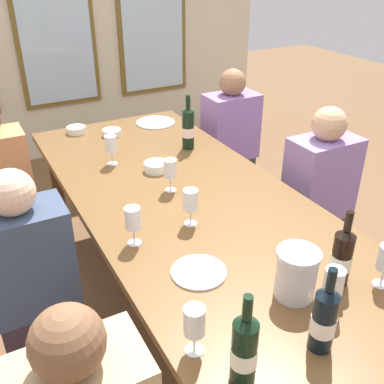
% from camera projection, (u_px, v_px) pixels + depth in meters
% --- Properties ---
extents(ground_plane, '(12.00, 12.00, 0.00)m').
position_uv_depth(ground_plane, '(193.00, 313.00, 2.58)').
color(ground_plane, brown).
extents(dining_table, '(1.05, 2.65, 0.74)m').
position_uv_depth(dining_table, '(193.00, 212.00, 2.25)').
color(dining_table, brown).
rests_on(dining_table, ground).
extents(white_plate_0, '(0.22, 0.22, 0.01)m').
position_uv_depth(white_plate_0, '(199.00, 272.00, 1.73)').
color(white_plate_0, white).
rests_on(white_plate_0, dining_table).
extents(white_plate_1, '(0.27, 0.27, 0.01)m').
position_uv_depth(white_plate_1, '(155.00, 123.00, 3.21)').
color(white_plate_1, white).
rests_on(white_plate_1, dining_table).
extents(metal_pitcher, '(0.16, 0.16, 0.19)m').
position_uv_depth(metal_pitcher, '(295.00, 274.00, 1.58)').
color(metal_pitcher, silver).
rests_on(metal_pitcher, dining_table).
extents(wine_bottle_0, '(0.08, 0.08, 0.31)m').
position_uv_depth(wine_bottle_0, '(342.00, 256.00, 1.63)').
color(wine_bottle_0, black).
rests_on(wine_bottle_0, dining_table).
extents(wine_bottle_1, '(0.08, 0.08, 0.31)m').
position_uv_depth(wine_bottle_1, '(324.00, 319.00, 1.36)').
color(wine_bottle_1, black).
rests_on(wine_bottle_1, dining_table).
extents(wine_bottle_2, '(0.08, 0.08, 0.34)m').
position_uv_depth(wine_bottle_2, '(188.00, 128.00, 2.75)').
color(wine_bottle_2, black).
rests_on(wine_bottle_2, dining_table).
extents(wine_bottle_3, '(0.08, 0.08, 0.32)m').
position_uv_depth(wine_bottle_3, '(244.00, 350.00, 1.25)').
color(wine_bottle_3, black).
rests_on(wine_bottle_3, dining_table).
extents(tasting_bowl_0, '(0.13, 0.13, 0.04)m').
position_uv_depth(tasting_bowl_0, '(112.00, 133.00, 2.99)').
color(tasting_bowl_0, white).
rests_on(tasting_bowl_0, dining_table).
extents(tasting_bowl_1, '(0.13, 0.13, 0.04)m').
position_uv_depth(tasting_bowl_1, '(76.00, 130.00, 3.03)').
color(tasting_bowl_1, silver).
rests_on(tasting_bowl_1, dining_table).
extents(tasting_bowl_2, '(0.13, 0.13, 0.05)m').
position_uv_depth(tasting_bowl_2, '(156.00, 167.00, 2.51)').
color(tasting_bowl_2, white).
rests_on(tasting_bowl_2, dining_table).
extents(wine_glass_0, '(0.07, 0.07, 0.17)m').
position_uv_depth(wine_glass_0, '(191.00, 201.00, 1.98)').
color(wine_glass_0, white).
rests_on(wine_glass_0, dining_table).
extents(wine_glass_1, '(0.07, 0.07, 0.17)m').
position_uv_depth(wine_glass_1, '(133.00, 219.00, 1.85)').
color(wine_glass_1, white).
rests_on(wine_glass_1, dining_table).
extents(wine_glass_2, '(0.07, 0.07, 0.17)m').
position_uv_depth(wine_glass_2, '(111.00, 145.00, 2.55)').
color(wine_glass_2, white).
rests_on(wine_glass_2, dining_table).
extents(wine_glass_4, '(0.07, 0.07, 0.17)m').
position_uv_depth(wine_glass_4, '(194.00, 323.00, 1.34)').
color(wine_glass_4, white).
rests_on(wine_glass_4, dining_table).
extents(wine_glass_5, '(0.07, 0.07, 0.17)m').
position_uv_depth(wine_glass_5, '(334.00, 282.00, 1.50)').
color(wine_glass_5, white).
rests_on(wine_glass_5, dining_table).
extents(wine_glass_6, '(0.07, 0.07, 0.17)m').
position_uv_depth(wine_glass_6, '(170.00, 170.00, 2.27)').
color(wine_glass_6, white).
rests_on(wine_glass_6, dining_table).
extents(seated_person_0, '(0.38, 0.24, 1.11)m').
position_uv_depth(seated_person_0, '(1.00, 197.00, 2.70)').
color(seated_person_0, '#36363D').
rests_on(seated_person_0, ground).
extents(seated_person_1, '(0.38, 0.24, 1.11)m').
position_uv_depth(seated_person_1, '(230.00, 147.00, 3.37)').
color(seated_person_1, '#303737').
rests_on(seated_person_1, ground).
extents(seated_person_2, '(0.38, 0.24, 1.11)m').
position_uv_depth(seated_person_2, '(32.00, 290.00, 1.96)').
color(seated_person_2, '#332730').
rests_on(seated_person_2, ground).
extents(seated_person_3, '(0.38, 0.24, 1.11)m').
position_uv_depth(seated_person_3, '(317.00, 203.00, 2.63)').
color(seated_person_3, '#2B2B3C').
rests_on(seated_person_3, ground).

